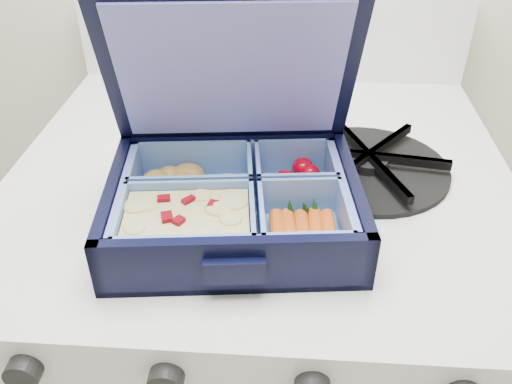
# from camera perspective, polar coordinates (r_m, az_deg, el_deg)

# --- Properties ---
(stove) EXTENTS (0.62, 0.62, 0.93)m
(stove) POSITION_cam_1_polar(r_m,az_deg,el_deg) (1.02, 0.43, -19.24)
(stove) COLOR white
(stove) RESTS_ON floor
(bento_box) EXTENTS (0.27, 0.23, 0.06)m
(bento_box) POSITION_cam_1_polar(r_m,az_deg,el_deg) (0.56, -2.33, -1.25)
(bento_box) COLOR black
(bento_box) RESTS_ON stove
(burner_grate) EXTENTS (0.23, 0.23, 0.03)m
(burner_grate) POSITION_cam_1_polar(r_m,az_deg,el_deg) (0.68, 11.70, 3.31)
(burner_grate) COLOR black
(burner_grate) RESTS_ON stove
(burner_grate_rear) EXTENTS (0.23, 0.23, 0.02)m
(burner_grate_rear) POSITION_cam_1_polar(r_m,az_deg,el_deg) (0.88, -7.59, 11.38)
(burner_grate_rear) COLOR black
(burner_grate_rear) RESTS_ON stove
(fork) EXTENTS (0.09, 0.18, 0.01)m
(fork) POSITION_cam_1_polar(r_m,az_deg,el_deg) (0.67, 6.01, 2.68)
(fork) COLOR beige
(fork) RESTS_ON stove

